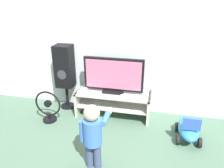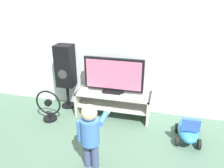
{
  "view_description": "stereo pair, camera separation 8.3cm",
  "coord_description": "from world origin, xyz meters",
  "px_view_note": "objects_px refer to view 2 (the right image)",
  "views": [
    {
      "loc": [
        0.69,
        -2.94,
        1.99
      ],
      "look_at": [
        0.0,
        0.13,
        0.62
      ],
      "focal_mm": 35.0,
      "sensor_mm": 36.0,
      "label": 1
    },
    {
      "loc": [
        0.77,
        -2.92,
        1.99
      ],
      "look_at": [
        0.0,
        0.13,
        0.62
      ],
      "focal_mm": 35.0,
      "sensor_mm": 36.0,
      "label": 2
    }
  ],
  "objects_px": {
    "remote_primary": "(141,99)",
    "ride_on_toy": "(188,130)",
    "remote_secondary": "(121,97)",
    "speaker_tower": "(65,67)",
    "floor_fan": "(49,107)",
    "child": "(91,131)",
    "television": "(114,76)",
    "game_console": "(85,89)"
  },
  "relations": [
    {
      "from": "floor_fan",
      "to": "ride_on_toy",
      "type": "distance_m",
      "value": 2.17
    },
    {
      "from": "floor_fan",
      "to": "ride_on_toy",
      "type": "bearing_deg",
      "value": -0.13
    },
    {
      "from": "remote_secondary",
      "to": "speaker_tower",
      "type": "distance_m",
      "value": 1.12
    },
    {
      "from": "television",
      "to": "ride_on_toy",
      "type": "xyz_separation_m",
      "value": [
        1.19,
        -0.41,
        -0.55
      ]
    },
    {
      "from": "speaker_tower",
      "to": "floor_fan",
      "type": "relative_size",
      "value": 2.16
    },
    {
      "from": "speaker_tower",
      "to": "remote_secondary",
      "type": "bearing_deg",
      "value": -14.02
    },
    {
      "from": "television",
      "to": "child",
      "type": "relative_size",
      "value": 1.14
    },
    {
      "from": "television",
      "to": "child",
      "type": "bearing_deg",
      "value": -88.8
    },
    {
      "from": "ride_on_toy",
      "to": "child",
      "type": "bearing_deg",
      "value": -145.46
    },
    {
      "from": "game_console",
      "to": "remote_secondary",
      "type": "xyz_separation_m",
      "value": [
        0.63,
        -0.09,
        -0.01
      ]
    },
    {
      "from": "game_console",
      "to": "remote_primary",
      "type": "xyz_separation_m",
      "value": [
        0.94,
        -0.1,
        -0.01
      ]
    },
    {
      "from": "floor_fan",
      "to": "ride_on_toy",
      "type": "xyz_separation_m",
      "value": [
        2.17,
        -0.0,
        -0.07
      ]
    },
    {
      "from": "floor_fan",
      "to": "remote_primary",
      "type": "bearing_deg",
      "value": 9.24
    },
    {
      "from": "game_console",
      "to": "remote_secondary",
      "type": "relative_size",
      "value": 1.51
    },
    {
      "from": "remote_secondary",
      "to": "speaker_tower",
      "type": "xyz_separation_m",
      "value": [
        -1.04,
        0.26,
        0.31
      ]
    },
    {
      "from": "remote_primary",
      "to": "child",
      "type": "bearing_deg",
      "value": -113.12
    },
    {
      "from": "floor_fan",
      "to": "ride_on_toy",
      "type": "height_order",
      "value": "floor_fan"
    },
    {
      "from": "television",
      "to": "game_console",
      "type": "distance_m",
      "value": 0.54
    },
    {
      "from": "remote_secondary",
      "to": "child",
      "type": "bearing_deg",
      "value": -97.31
    },
    {
      "from": "television",
      "to": "remote_secondary",
      "type": "xyz_separation_m",
      "value": [
        0.16,
        -0.16,
        -0.28
      ]
    },
    {
      "from": "child",
      "to": "floor_fan",
      "type": "distance_m",
      "value": 1.32
    },
    {
      "from": "game_console",
      "to": "remote_primary",
      "type": "relative_size",
      "value": 1.5
    },
    {
      "from": "speaker_tower",
      "to": "floor_fan",
      "type": "bearing_deg",
      "value": -101.75
    },
    {
      "from": "remote_secondary",
      "to": "speaker_tower",
      "type": "height_order",
      "value": "speaker_tower"
    },
    {
      "from": "remote_primary",
      "to": "remote_secondary",
      "type": "height_order",
      "value": "same"
    },
    {
      "from": "floor_fan",
      "to": "speaker_tower",
      "type": "bearing_deg",
      "value": 78.25
    },
    {
      "from": "ride_on_toy",
      "to": "remote_secondary",
      "type": "bearing_deg",
      "value": 166.28
    },
    {
      "from": "television",
      "to": "remote_primary",
      "type": "bearing_deg",
      "value": -20.09
    },
    {
      "from": "game_console",
      "to": "speaker_tower",
      "type": "bearing_deg",
      "value": 158.14
    },
    {
      "from": "remote_primary",
      "to": "television",
      "type": "bearing_deg",
      "value": 159.91
    },
    {
      "from": "remote_primary",
      "to": "ride_on_toy",
      "type": "bearing_deg",
      "value": -18.59
    },
    {
      "from": "remote_secondary",
      "to": "speaker_tower",
      "type": "bearing_deg",
      "value": 165.98
    },
    {
      "from": "remote_primary",
      "to": "floor_fan",
      "type": "height_order",
      "value": "floor_fan"
    },
    {
      "from": "ride_on_toy",
      "to": "remote_primary",
      "type": "bearing_deg",
      "value": 161.41
    },
    {
      "from": "child",
      "to": "television",
      "type": "bearing_deg",
      "value": 91.2
    },
    {
      "from": "floor_fan",
      "to": "remote_secondary",
      "type": "bearing_deg",
      "value": 12.12
    },
    {
      "from": "remote_secondary",
      "to": "television",
      "type": "bearing_deg",
      "value": 134.59
    },
    {
      "from": "television",
      "to": "remote_secondary",
      "type": "distance_m",
      "value": 0.36
    },
    {
      "from": "remote_secondary",
      "to": "game_console",
      "type": "bearing_deg",
      "value": 171.47
    },
    {
      "from": "television",
      "to": "remote_secondary",
      "type": "height_order",
      "value": "television"
    },
    {
      "from": "television",
      "to": "remote_secondary",
      "type": "bearing_deg",
      "value": -45.41
    },
    {
      "from": "child",
      "to": "speaker_tower",
      "type": "bearing_deg",
      "value": 124.62
    }
  ]
}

